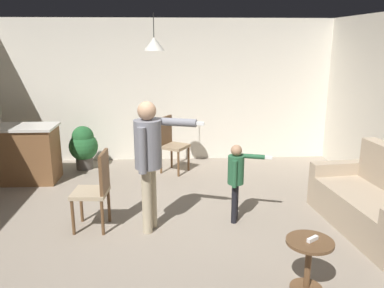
{
  "coord_description": "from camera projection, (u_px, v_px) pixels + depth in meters",
  "views": [
    {
      "loc": [
        0.06,
        -4.4,
        2.31
      ],
      "look_at": [
        0.34,
        0.52,
        1.0
      ],
      "focal_mm": 36.82,
      "sensor_mm": 36.0,
      "label": 1
    }
  ],
  "objects": [
    {
      "name": "dining_chair_near_wall",
      "position": [
        171.0,
        142.0,
        7.0
      ],
      "size": [
        0.58,
        0.58,
        1.0
      ],
      "rotation": [
        0.0,
        0.0,
        4.16
      ],
      "color": "brown",
      "rests_on": "ground"
    },
    {
      "name": "person_child",
      "position": [
        237.0,
        175.0,
        5.02
      ],
      "size": [
        0.57,
        0.29,
        1.04
      ],
      "rotation": [
        0.0,
        0.0,
        -1.86
      ],
      "color": "black",
      "rests_on": "ground"
    },
    {
      "name": "kitchen_counter",
      "position": [
        20.0,
        154.0,
        6.52
      ],
      "size": [
        1.26,
        0.66,
        0.95
      ],
      "color": "brown",
      "rests_on": "ground"
    },
    {
      "name": "couch_floral",
      "position": [
        377.0,
        204.0,
        4.89
      ],
      "size": [
        1.03,
        1.88,
        1.0
      ],
      "rotation": [
        0.0,
        0.0,
        1.68
      ],
      "color": "tan",
      "rests_on": "ground"
    },
    {
      "name": "dining_chair_by_counter",
      "position": [
        96.0,
        187.0,
        4.85
      ],
      "size": [
        0.45,
        0.45,
        1.0
      ],
      "rotation": [
        0.0,
        0.0,
        1.5
      ],
      "color": "brown",
      "rests_on": "ground"
    },
    {
      "name": "person_adult",
      "position": [
        149.0,
        153.0,
        4.69
      ],
      "size": [
        0.84,
        0.45,
        1.62
      ],
      "rotation": [
        0.0,
        0.0,
        -1.89
      ],
      "color": "tan",
      "rests_on": "ground"
    },
    {
      "name": "potted_plant_corner",
      "position": [
        83.0,
        145.0,
        7.18
      ],
      "size": [
        0.52,
        0.52,
        0.8
      ],
      "color": "#4C4742",
      "rests_on": "ground"
    },
    {
      "name": "wall_back",
      "position": [
        167.0,
        91.0,
        7.58
      ],
      "size": [
        6.4,
        0.1,
        2.7
      ],
      "primitive_type": "cube",
      "color": "silver",
      "rests_on": "ground"
    },
    {
      "name": "ground",
      "position": [
        167.0,
        234.0,
        4.84
      ],
      "size": [
        7.68,
        7.68,
        0.0
      ],
      "primitive_type": "plane",
      "color": "gray"
    },
    {
      "name": "ceiling_light_pendant",
      "position": [
        154.0,
        44.0,
        5.96
      ],
      "size": [
        0.32,
        0.32,
        0.55
      ],
      "color": "silver"
    },
    {
      "name": "spare_remote_on_table",
      "position": [
        313.0,
        239.0,
        3.61
      ],
      "size": [
        0.13,
        0.1,
        0.04
      ],
      "primitive_type": "cube",
      "rotation": [
        0.0,
        0.0,
        2.17
      ],
      "color": "white",
      "rests_on": "side_table_by_couch"
    },
    {
      "name": "side_table_by_couch",
      "position": [
        308.0,
        259.0,
        3.67
      ],
      "size": [
        0.44,
        0.44,
        0.52
      ],
      "color": "brown",
      "rests_on": "ground"
    }
  ]
}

